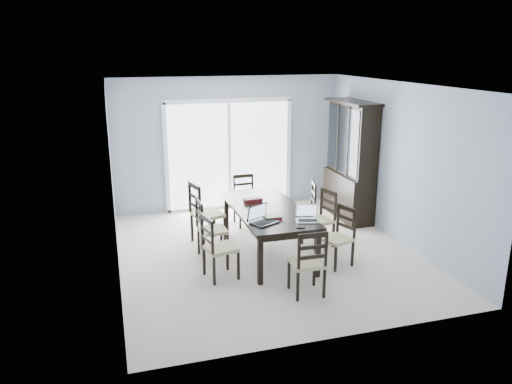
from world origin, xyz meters
TOP-DOWN VIEW (x-y plane):
  - floor at (0.00, 0.00)m, footprint 5.00×5.00m
  - ceiling at (0.00, 0.00)m, footprint 5.00×5.00m
  - back_wall at (0.00, 2.50)m, footprint 4.50×0.02m
  - wall_left at (-2.25, 0.00)m, footprint 0.02×5.00m
  - wall_right at (2.25, 0.00)m, footprint 0.02×5.00m
  - balcony at (0.00, 3.50)m, footprint 4.50×2.00m
  - railing at (0.00, 4.50)m, footprint 4.50×0.06m
  - dining_table at (0.00, 0.00)m, footprint 1.00×2.20m
  - china_hutch at (2.02, 1.25)m, footprint 0.50×1.38m
  - sliding_door at (0.00, 2.48)m, footprint 2.52×0.05m
  - chair_left_near at (-0.97, -0.65)m, footprint 0.49×0.48m
  - chair_left_mid at (-0.94, 0.09)m, footprint 0.43×0.42m
  - chair_left_far at (-0.90, 0.68)m, footprint 0.56×0.54m
  - chair_right_near at (0.92, -0.69)m, footprint 0.50×0.49m
  - chair_right_mid at (0.97, 0.08)m, footprint 0.49×0.48m
  - chair_right_far at (0.90, 0.57)m, footprint 0.51×0.50m
  - chair_end_near at (0.08, -1.51)m, footprint 0.41×0.42m
  - chair_end_far at (0.04, 1.46)m, footprint 0.41×0.42m
  - laptop_dark at (-0.25, -0.66)m, footprint 0.44×0.39m
  - laptop_silver at (0.36, -0.76)m, footprint 0.37×0.29m
  - book_stack at (-0.07, -0.48)m, footprint 0.28×0.21m
  - cell_phone at (0.16, -0.98)m, footprint 0.13×0.08m
  - game_box at (-0.13, 0.33)m, footprint 0.29×0.16m
  - hot_tub at (-0.38, 3.44)m, footprint 2.05×1.91m

SIDE VIEW (x-z plane):
  - balcony at x=0.00m, z-range -0.10..0.00m
  - floor at x=0.00m, z-range 0.00..0.00m
  - hot_tub at x=-0.38m, z-range 0.00..0.92m
  - chair_right_near at x=0.92m, z-range 0.03..1.05m
  - railing at x=0.00m, z-range 0.00..1.10m
  - chair_end_far at x=0.04m, z-range 0.03..1.07m
  - chair_right_mid at x=0.97m, z-range 0.03..1.09m
  - chair_end_near at x=0.08m, z-range 0.03..1.09m
  - chair_left_near at x=-0.97m, z-range 0.03..1.10m
  - chair_left_mid at x=-0.94m, z-range 0.03..1.11m
  - chair_right_far at x=0.90m, z-range 0.03..1.12m
  - chair_left_far at x=-0.90m, z-range 0.03..1.24m
  - dining_table at x=0.00m, z-range 0.30..1.05m
  - cell_phone at x=0.16m, z-range 0.75..0.76m
  - book_stack at x=-0.07m, z-range 0.75..0.79m
  - game_box at x=-0.13m, z-range 0.75..0.82m
  - laptop_silver at x=0.36m, z-range 0.69..0.91m
  - laptop_dark at x=-0.25m, z-range 0.69..0.93m
  - china_hutch at x=2.02m, z-range -0.03..2.17m
  - sliding_door at x=0.00m, z-range 0.00..2.18m
  - back_wall at x=0.00m, z-range 0.00..2.60m
  - wall_left at x=-2.25m, z-range 0.00..2.60m
  - wall_right at x=2.25m, z-range 0.00..2.60m
  - ceiling at x=0.00m, z-range 2.60..2.60m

